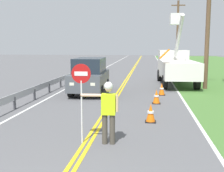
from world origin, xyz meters
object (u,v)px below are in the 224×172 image
at_px(oncoming_suv_nearest, 90,75).
at_px(utility_pole_near, 208,20).
at_px(stop_sign_paddle, 81,86).
at_px(utility_pole_mid, 177,33).
at_px(flagger_worker, 108,109).
at_px(traffic_cone_mid, 156,97).
at_px(utility_bucket_truck, 176,65).
at_px(traffic_cone_lead, 151,113).
at_px(traffic_cone_tail, 162,89).

height_order(oncoming_suv_nearest, utility_pole_near, utility_pole_near).
distance_m(stop_sign_paddle, utility_pole_mid, 31.97).
height_order(flagger_worker, utility_pole_near, utility_pole_near).
height_order(utility_pole_near, traffic_cone_mid, utility_pole_near).
height_order(stop_sign_paddle, traffic_cone_mid, stop_sign_paddle).
xyz_separation_m(utility_bucket_truck, traffic_cone_lead, (-1.91, -10.84, -1.07)).
bearing_deg(traffic_cone_lead, utility_pole_near, 67.48).
xyz_separation_m(utility_pole_mid, traffic_cone_lead, (-3.70, -28.75, -4.17)).
xyz_separation_m(stop_sign_paddle, utility_pole_mid, (5.71, 31.33, 2.80)).
bearing_deg(utility_pole_near, traffic_cone_lead, -112.52).
relative_size(utility_pole_mid, traffic_cone_lead, 12.34).
bearing_deg(traffic_cone_mid, utility_pole_near, 57.92).
height_order(utility_pole_near, utility_pole_mid, utility_pole_mid).
bearing_deg(utility_bucket_truck, flagger_worker, -103.28).
xyz_separation_m(stop_sign_paddle, traffic_cone_tail, (2.70, 8.53, -1.37)).
relative_size(utility_bucket_truck, oncoming_suv_nearest, 1.48).
relative_size(utility_pole_mid, traffic_cone_mid, 12.34).
distance_m(utility_bucket_truck, traffic_cone_mid, 7.62).
relative_size(flagger_worker, traffic_cone_lead, 2.61).
relative_size(utility_bucket_truck, utility_pole_near, 0.81).
relative_size(utility_bucket_truck, utility_pole_mid, 0.80).
bearing_deg(traffic_cone_mid, traffic_cone_tail, 81.49).
bearing_deg(traffic_cone_tail, stop_sign_paddle, -107.55).
bearing_deg(flagger_worker, stop_sign_paddle, -177.87).
bearing_deg(utility_pole_near, utility_bucket_truck, 130.17).
bearing_deg(utility_bucket_truck, utility_pole_near, -49.83).
height_order(traffic_cone_mid, traffic_cone_tail, same).
bearing_deg(utility_bucket_truck, traffic_cone_tail, -104.13).
bearing_deg(utility_pole_near, traffic_cone_tail, -136.22).
bearing_deg(oncoming_suv_nearest, utility_bucket_truck, 40.66).
height_order(flagger_worker, traffic_cone_mid, flagger_worker).
xyz_separation_m(oncoming_suv_nearest, traffic_cone_mid, (3.88, -2.66, -0.72)).
bearing_deg(traffic_cone_lead, utility_bucket_truck, 79.99).
xyz_separation_m(flagger_worker, utility_pole_near, (4.89, 11.34, 3.37)).
xyz_separation_m(flagger_worker, traffic_cone_lead, (1.25, 2.55, -0.71)).
bearing_deg(utility_bucket_truck, oncoming_suv_nearest, -139.34).
relative_size(utility_bucket_truck, traffic_cone_tail, 9.84).
distance_m(oncoming_suv_nearest, utility_pole_near, 8.38).
xyz_separation_m(stop_sign_paddle, oncoming_suv_nearest, (-1.55, 8.71, -0.65)).
height_order(oncoming_suv_nearest, traffic_cone_mid, oncoming_suv_nearest).
height_order(stop_sign_paddle, utility_pole_near, utility_pole_near).
height_order(utility_pole_mid, traffic_cone_lead, utility_pole_mid).
xyz_separation_m(stop_sign_paddle, utility_bucket_truck, (3.93, 13.42, -0.30)).
bearing_deg(utility_pole_near, stop_sign_paddle, -116.47).
bearing_deg(traffic_cone_mid, utility_pole_mid, 82.37).
bearing_deg(traffic_cone_lead, stop_sign_paddle, -128.00).
relative_size(traffic_cone_lead, traffic_cone_mid, 1.00).
distance_m(oncoming_suv_nearest, traffic_cone_mid, 4.76).
xyz_separation_m(utility_bucket_truck, oncoming_suv_nearest, (-5.48, -4.71, -0.34)).
bearing_deg(traffic_cone_tail, oncoming_suv_nearest, 177.51).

